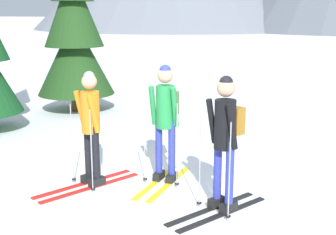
% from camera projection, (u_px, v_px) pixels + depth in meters
% --- Properties ---
extents(ground_plane, '(400.00, 400.00, 0.00)m').
position_uv_depth(ground_plane, '(156.00, 189.00, 6.87)').
color(ground_plane, white).
extents(skier_in_orange, '(1.01, 1.71, 1.78)m').
position_uv_depth(skier_in_orange, '(90.00, 124.00, 6.80)').
color(skier_in_orange, red).
rests_on(skier_in_orange, ground).
extents(skier_in_green, '(0.61, 1.56, 1.86)m').
position_uv_depth(skier_in_green, '(165.00, 116.00, 6.95)').
color(skier_in_green, yellow).
rests_on(skier_in_green, ground).
extents(skier_in_black, '(1.02, 1.58, 1.84)m').
position_uv_depth(skier_in_black, '(225.00, 135.00, 5.90)').
color(skier_in_black, black).
rests_on(skier_in_black, ground).
extents(pine_tree_mid, '(2.03, 2.03, 4.90)m').
position_uv_depth(pine_tree_mid, '(74.00, 27.00, 11.78)').
color(pine_tree_mid, '#51381E').
rests_on(pine_tree_mid, ground).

